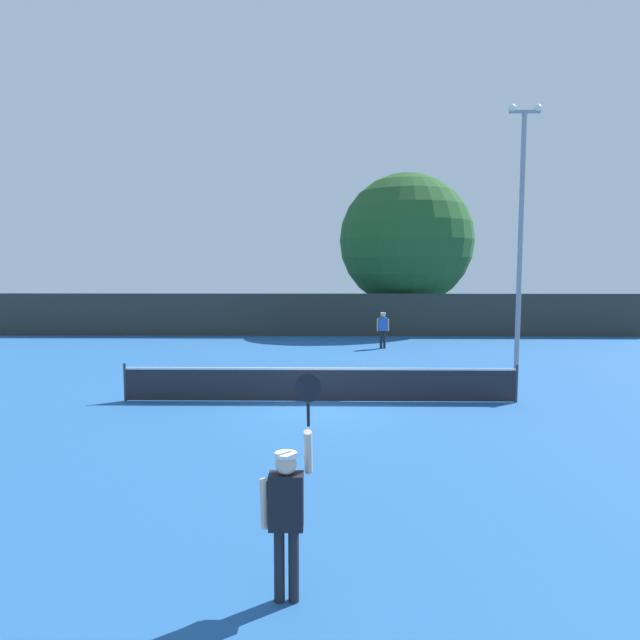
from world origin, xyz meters
name	(u,v)px	position (x,y,z in m)	size (l,w,h in m)	color
ground_plane	(320,402)	(0.00, 0.00, 0.00)	(120.00, 120.00, 0.00)	#235693
tennis_net	(320,384)	(0.00, 0.00, 0.51)	(11.01, 0.08, 1.07)	#232328
perimeter_fence	(324,315)	(0.00, 15.26, 1.18)	(36.78, 0.12, 2.36)	#2D332D
player_serving	(287,503)	(-0.20, -9.26, 1.13)	(0.67, 0.40, 2.55)	black
player_receiving	(383,326)	(2.78, 10.43, 1.04)	(0.57, 0.25, 1.69)	blue
tennis_ball	(330,388)	(0.31, 1.55, 0.03)	(0.07, 0.07, 0.07)	#CCE033
light_pole	(521,223)	(7.20, 5.08, 5.35)	(1.18, 0.28, 9.54)	gray
large_tree	(406,241)	(4.95, 18.66, 5.44)	(8.08, 8.08, 9.48)	brown
parked_car_near	(209,311)	(-8.25, 23.59, 0.78)	(1.94, 4.22, 1.69)	black
parked_car_mid	(275,311)	(-3.57, 23.50, 0.78)	(1.93, 4.21, 1.69)	white
parked_car_far	(458,311)	(9.42, 23.76, 0.78)	(2.28, 4.36, 1.69)	white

